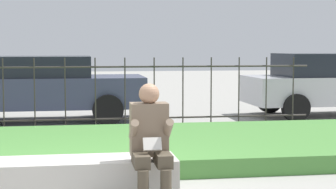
% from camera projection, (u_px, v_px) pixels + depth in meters
% --- Properties ---
extents(stone_bench, '(2.37, 0.58, 0.44)m').
position_uv_depth(stone_bench, '(63.00, 183.00, 5.85)').
color(stone_bench, beige).
rests_on(stone_bench, ground_plane).
extents(person_seated_reader, '(0.42, 0.73, 1.24)m').
position_uv_depth(person_seated_reader, '(150.00, 140.00, 5.63)').
color(person_seated_reader, black).
rests_on(person_seated_reader, ground_plane).
extents(grass_berm, '(10.65, 3.29, 0.24)m').
position_uv_depth(grass_berm, '(82.00, 149.00, 8.19)').
color(grass_berm, '#4C893D').
rests_on(grass_berm, ground_plane).
extents(iron_fence, '(8.65, 0.03, 1.40)m').
position_uv_depth(iron_fence, '(80.00, 95.00, 10.16)').
color(iron_fence, '#332D28').
rests_on(iron_fence, ground_plane).
extents(car_parked_center, '(4.29, 1.85, 1.40)m').
position_uv_depth(car_parked_center, '(41.00, 87.00, 11.94)').
color(car_parked_center, '#383D56').
rests_on(car_parked_center, ground_plane).
extents(car_parked_right, '(3.96, 1.86, 1.44)m').
position_uv_depth(car_parked_right, '(331.00, 83.00, 12.95)').
color(car_parked_right, '#B7B7BC').
rests_on(car_parked_right, ground_plane).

